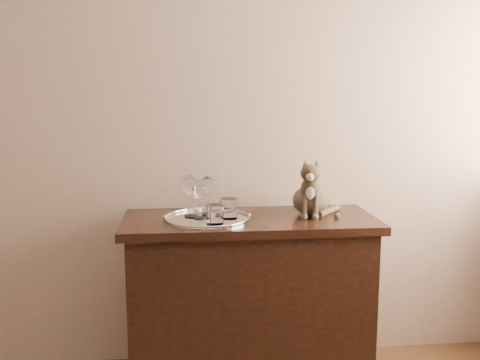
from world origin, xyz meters
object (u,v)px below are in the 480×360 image
at_px(tray, 207,219).
at_px(wine_glass_d, 199,200).
at_px(wine_glass_b, 207,196).
at_px(tumbler_b, 215,214).
at_px(tumbler_c, 229,209).
at_px(cat, 311,186).
at_px(wine_glass_a, 191,196).
at_px(sideboard, 249,302).

height_order(tray, wine_glass_d, wine_glass_d).
bearing_deg(wine_glass_b, tray, -92.48).
relative_size(tumbler_b, tumbler_c, 0.94).
relative_size(tumbler_b, cat, 0.31).
distance_m(tumbler_c, cat, 0.43).
bearing_deg(tumbler_b, tray, 104.78).
height_order(tray, wine_glass_a, wine_glass_a).
xyz_separation_m(tray, wine_glass_a, (-0.08, 0.04, 0.10)).
distance_m(sideboard, cat, 0.64).
distance_m(tray, wine_glass_a, 0.14).
bearing_deg(tumbler_c, cat, 11.55).
xyz_separation_m(wine_glass_d, tumbler_b, (0.07, -0.12, -0.04)).
bearing_deg(wine_glass_b, wine_glass_a, -157.18).
bearing_deg(wine_glass_b, sideboard, -13.82).
bearing_deg(cat, tumbler_b, -142.97).
bearing_deg(tray, wine_glass_a, 149.64).
bearing_deg(wine_glass_b, wine_glass_d, -119.52).
bearing_deg(sideboard, tumbler_c, -159.10).
xyz_separation_m(wine_glass_a, tumbler_c, (0.17, -0.06, -0.05)).
distance_m(tray, tumbler_c, 0.11).
relative_size(wine_glass_a, tumbler_c, 2.15).
xyz_separation_m(tray, tumbler_b, (0.03, -0.11, 0.05)).
xyz_separation_m(wine_glass_a, wine_glass_d, (0.04, -0.04, -0.01)).
xyz_separation_m(tray, wine_glass_b, (0.00, 0.08, 0.10)).
bearing_deg(sideboard, wine_glass_b, 166.18).
relative_size(wine_glass_a, cat, 0.72).
height_order(sideboard, tray, tray).
height_order(tumbler_c, cat, cat).
relative_size(wine_glass_b, cat, 0.67).
height_order(wine_glass_d, tumbler_c, wine_glass_d).
height_order(tray, tumbler_b, tumbler_b).
bearing_deg(tumbler_c, wine_glass_a, 162.44).
xyz_separation_m(sideboard, wine_glass_d, (-0.24, -0.02, 0.52)).
relative_size(wine_glass_d, cat, 0.62).
height_order(tray, cat, cat).
height_order(wine_glass_b, cat, cat).
bearing_deg(tray, wine_glass_b, 87.52).
bearing_deg(sideboard, wine_glass_a, 176.82).
relative_size(sideboard, wine_glass_a, 5.96).
bearing_deg(cat, wine_glass_a, -161.15).
xyz_separation_m(wine_glass_a, tumbler_b, (0.11, -0.16, -0.06)).
bearing_deg(wine_glass_a, wine_glass_b, 22.82).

